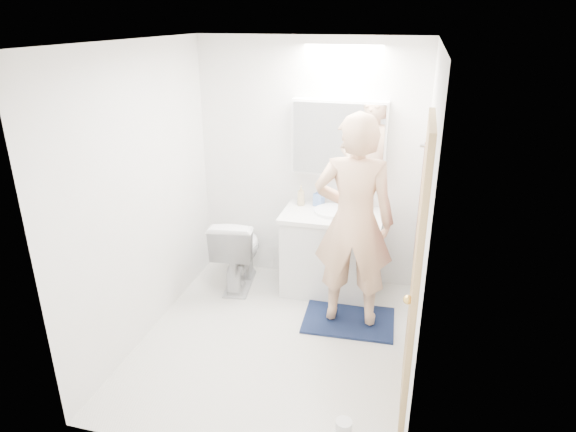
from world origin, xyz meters
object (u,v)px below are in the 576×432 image
(toilet, at_px, (238,250))
(toilet_paper_roll, at_px, (344,427))
(soap_bottle_b, at_px, (319,197))
(toothbrush_cup, at_px, (355,205))
(soap_bottle_a, at_px, (301,195))
(vanity_cabinet, at_px, (331,255))
(person, at_px, (354,222))
(medicine_cabinet, at_px, (339,138))

(toilet, xyz_separation_m, toilet_paper_roll, (1.34, -1.70, -0.33))
(soap_bottle_b, distance_m, toothbrush_cup, 0.36)
(toilet, bearing_deg, soap_bottle_a, -163.13)
(vanity_cabinet, distance_m, toilet, 0.93)
(toothbrush_cup, distance_m, toilet_paper_roll, 2.15)
(vanity_cabinet, bearing_deg, soap_bottle_b, 133.19)
(person, distance_m, toothbrush_cup, 0.68)
(vanity_cabinet, bearing_deg, toilet_paper_roll, -77.08)
(vanity_cabinet, distance_m, toothbrush_cup, 0.53)
(vanity_cabinet, relative_size, toothbrush_cup, 9.62)
(soap_bottle_a, bearing_deg, person, -47.64)
(medicine_cabinet, bearing_deg, toilet, -160.63)
(medicine_cabinet, height_order, toilet, medicine_cabinet)
(toilet, bearing_deg, vanity_cabinet, 179.45)
(toilet, relative_size, toothbrush_cup, 8.07)
(vanity_cabinet, xyz_separation_m, toilet, (-0.92, -0.12, -0.01))
(medicine_cabinet, relative_size, soap_bottle_b, 4.65)
(person, distance_m, soap_bottle_b, 0.82)
(soap_bottle_b, bearing_deg, vanity_cabinet, -46.81)
(person, relative_size, soap_bottle_a, 9.14)
(person, xyz_separation_m, toothbrush_cup, (-0.07, 0.67, -0.10))
(medicine_cabinet, distance_m, soap_bottle_b, 0.61)
(medicine_cabinet, height_order, soap_bottle_a, medicine_cabinet)
(vanity_cabinet, relative_size, medicine_cabinet, 1.02)
(medicine_cabinet, xyz_separation_m, toothbrush_cup, (0.19, -0.05, -0.64))
(toothbrush_cup, bearing_deg, person, -83.78)
(person, xyz_separation_m, soap_bottle_a, (-0.60, 0.66, -0.05))
(vanity_cabinet, height_order, medicine_cabinet, medicine_cabinet)
(person, relative_size, toothbrush_cup, 19.67)
(soap_bottle_a, bearing_deg, vanity_cabinet, -23.71)
(person, xyz_separation_m, soap_bottle_b, (-0.43, 0.69, -0.05))
(vanity_cabinet, height_order, toothbrush_cup, toothbrush_cup)
(medicine_cabinet, distance_m, person, 0.93)
(toilet, height_order, toilet_paper_roll, toilet)
(person, relative_size, soap_bottle_b, 9.72)
(toilet, height_order, person, person)
(soap_bottle_b, bearing_deg, soap_bottle_a, -170.14)
(toilet_paper_roll, bearing_deg, person, 96.72)
(toilet, distance_m, toothbrush_cup, 1.24)
(toilet, bearing_deg, medicine_cabinet, -168.28)
(medicine_cabinet, bearing_deg, soap_bottle_b, -170.04)
(toilet_paper_roll, bearing_deg, soap_bottle_a, 111.09)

